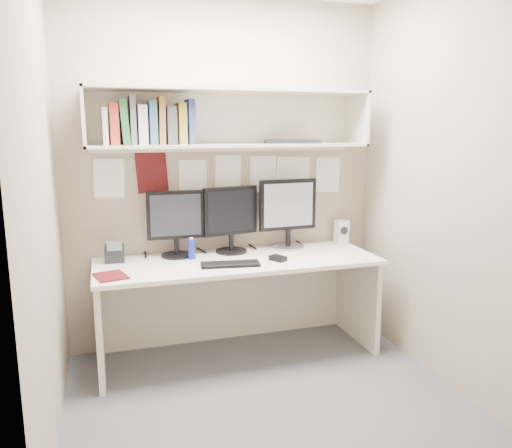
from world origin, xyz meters
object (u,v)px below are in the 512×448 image
object	(u,v)px
monitor_center	(231,217)
keyboard	(230,264)
maroon_notebook	(111,276)
speaker	(341,232)
desk_phone	(115,253)
monitor_right	(288,212)
desk	(238,307)
monitor_left	(176,221)

from	to	relation	value
monitor_center	keyboard	xyz separation A→B (m)	(-0.10, -0.37, -0.26)
keyboard	maroon_notebook	size ratio (longest dim) A/B	1.83
monitor_center	speaker	bearing A→B (deg)	-9.33
monitor_center	keyboard	size ratio (longest dim) A/B	1.24
keyboard	desk_phone	bearing A→B (deg)	163.73
monitor_right	monitor_center	bearing A→B (deg)	177.23
desk	monitor_center	xyz separation A→B (m)	(0.01, 0.22, 0.63)
desk	keyboard	bearing A→B (deg)	-122.60
speaker	maroon_notebook	size ratio (longest dim) A/B	0.86
monitor_left	monitor_center	size ratio (longest dim) A/B	0.97
monitor_left	speaker	world-z (taller)	monitor_left
keyboard	desk_phone	xyz separation A→B (m)	(-0.75, 0.34, 0.05)
monitor_right	speaker	distance (m)	0.52
monitor_right	desk_phone	world-z (taller)	monitor_right
monitor_left	desk_phone	size ratio (longest dim) A/B	3.04
desk	monitor_center	distance (m)	0.67
desk_phone	desk	bearing A→B (deg)	-9.18
speaker	monitor_center	bearing A→B (deg)	-179.74
speaker	desk_phone	xyz separation A→B (m)	(-1.78, -0.06, -0.03)
monitor_right	maroon_notebook	world-z (taller)	monitor_right
monitor_center	keyboard	world-z (taller)	monitor_center
monitor_left	monitor_center	xyz separation A→B (m)	(0.41, -0.00, 0.01)
monitor_center	speaker	size ratio (longest dim) A/B	2.66
desk	maroon_notebook	xyz separation A→B (m)	(-0.88, -0.18, 0.37)
desk	keyboard	size ratio (longest dim) A/B	5.02
desk	monitor_right	size ratio (longest dim) A/B	3.73
monitor_center	speaker	world-z (taller)	monitor_center
desk_phone	monitor_center	bearing A→B (deg)	5.49
speaker	maroon_notebook	world-z (taller)	speaker
monitor_left	keyboard	distance (m)	0.54
monitor_right	maroon_notebook	distance (m)	1.43
keyboard	maroon_notebook	bearing A→B (deg)	-169.61
maroon_notebook	desk_phone	world-z (taller)	desk_phone
monitor_center	desk_phone	size ratio (longest dim) A/B	3.13
keyboard	maroon_notebook	xyz separation A→B (m)	(-0.78, -0.03, -0.00)
maroon_notebook	desk_phone	xyz separation A→B (m)	(0.04, 0.37, 0.06)
monitor_center	monitor_right	size ratio (longest dim) A/B	0.92
monitor_left	maroon_notebook	bearing A→B (deg)	-137.92
desk	monitor_center	size ratio (longest dim) A/B	4.04
monitor_right	maroon_notebook	bearing A→B (deg)	-166.11
monitor_center	maroon_notebook	xyz separation A→B (m)	(-0.89, -0.40, -0.26)
monitor_center	keyboard	distance (m)	0.46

